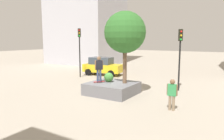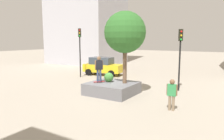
# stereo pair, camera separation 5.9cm
# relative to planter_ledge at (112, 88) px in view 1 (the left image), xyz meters

# --- Properties ---
(ground_plane) EXTENTS (120.00, 120.00, 0.00)m
(ground_plane) POSITION_rel_planter_ledge_xyz_m (-0.31, 0.17, -0.40)
(ground_plane) COLOR #9E9384
(planter_ledge) EXTENTS (3.20, 2.94, 0.80)m
(planter_ledge) POSITION_rel_planter_ledge_xyz_m (0.00, 0.00, 0.00)
(planter_ledge) COLOR slate
(planter_ledge) RESTS_ON ground
(plaza_tree) EXTENTS (2.82, 2.82, 4.90)m
(plaza_tree) POSITION_rel_planter_ledge_xyz_m (0.82, 0.34, 3.87)
(plaza_tree) COLOR brown
(plaza_tree) RESTS_ON planter_ledge
(boxwood_shrub) EXTENTS (0.67, 0.67, 0.67)m
(boxwood_shrub) POSITION_rel_planter_ledge_xyz_m (-0.37, 0.16, 0.74)
(boxwood_shrub) COLOR #3D7A33
(boxwood_shrub) RESTS_ON planter_ledge
(skateboard) EXTENTS (0.64, 0.77, 0.07)m
(skateboard) POSITION_rel_planter_ledge_xyz_m (-0.82, -0.41, 0.46)
(skateboard) COLOR #A51E1E
(skateboard) RESTS_ON planter_ledge
(skateboarder) EXTENTS (0.44, 0.51, 1.77)m
(skateboarder) POSITION_rel_planter_ledge_xyz_m (-0.82, -0.41, 1.50)
(skateboarder) COLOR navy
(skateboarder) RESTS_ON skateboard
(taxi_cab) EXTENTS (4.34, 2.38, 1.93)m
(taxi_cab) POSITION_rel_planter_ledge_xyz_m (-5.13, 6.44, 0.58)
(taxi_cab) COLOR gold
(taxi_cab) RESTS_ON ground
(traffic_light_corner) EXTENTS (0.36, 0.37, 4.55)m
(traffic_light_corner) POSITION_rel_planter_ledge_xyz_m (3.73, 3.46, 2.70)
(traffic_light_corner) COLOR black
(traffic_light_corner) RESTS_ON ground
(traffic_light_median) EXTENTS (0.37, 0.37, 4.90)m
(traffic_light_median) POSITION_rel_planter_ledge_xyz_m (-6.40, 4.22, 2.91)
(traffic_light_median) COLOR black
(traffic_light_median) RESTS_ON ground
(passerby_with_bag) EXTENTS (0.58, 0.26, 1.71)m
(passerby_with_bag) POSITION_rel_planter_ledge_xyz_m (4.61, -1.36, 0.59)
(passerby_with_bag) COLOR #847056
(passerby_with_bag) RESTS_ON ground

